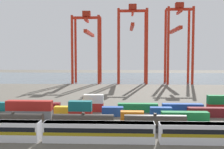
{
  "coord_description": "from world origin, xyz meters",
  "views": [
    {
      "loc": [
        -1.6,
        -74.64,
        17.09
      ],
      "look_at": [
        -6.32,
        32.46,
        9.69
      ],
      "focal_mm": 44.15,
      "sensor_mm": 36.0,
      "label": 1
    }
  ],
  "objects_px": {
    "gantry_crane_central": "(132,36)",
    "shipping_container_9": "(161,112)",
    "gantry_crane_west": "(87,40)",
    "gantry_crane_east": "(178,36)",
    "shipping_container_5": "(185,117)",
    "passenger_train": "(99,131)",
    "freight_tank_row": "(83,122)",
    "shipping_container_10": "(210,112)"
  },
  "relations": [
    {
      "from": "shipping_container_9",
      "to": "shipping_container_10",
      "type": "relative_size",
      "value": 0.5
    },
    {
      "from": "passenger_train",
      "to": "gantry_crane_west",
      "type": "relative_size",
      "value": 1.53
    },
    {
      "from": "shipping_container_10",
      "to": "gantry_crane_west",
      "type": "xyz_separation_m",
      "value": [
        -47.21,
        97.54,
        25.93
      ]
    },
    {
      "from": "shipping_container_5",
      "to": "gantry_crane_west",
      "type": "bearing_deg",
      "value": 110.63
    },
    {
      "from": "shipping_container_5",
      "to": "gantry_crane_central",
      "type": "xyz_separation_m",
      "value": [
        -10.65,
        102.37,
        28.15
      ]
    },
    {
      "from": "freight_tank_row",
      "to": "shipping_container_10",
      "type": "bearing_deg",
      "value": 25.37
    },
    {
      "from": "passenger_train",
      "to": "gantry_crane_central",
      "type": "bearing_deg",
      "value": 85.22
    },
    {
      "from": "gantry_crane_central",
      "to": "gantry_crane_east",
      "type": "distance_m",
      "value": 28.33
    },
    {
      "from": "shipping_container_5",
      "to": "gantry_crane_east",
      "type": "height_order",
      "value": "gantry_crane_east"
    },
    {
      "from": "shipping_container_5",
      "to": "shipping_container_9",
      "type": "distance_m",
      "value": 8.02
    },
    {
      "from": "shipping_container_9",
      "to": "gantry_crane_west",
      "type": "height_order",
      "value": "gantry_crane_west"
    },
    {
      "from": "freight_tank_row",
      "to": "gantry_crane_east",
      "type": "xyz_separation_m",
      "value": [
        42.61,
        112.58,
        27.4
      ]
    },
    {
      "from": "gantry_crane_central",
      "to": "gantry_crane_east",
      "type": "bearing_deg",
      "value": 0.96
    },
    {
      "from": "shipping_container_5",
      "to": "gantry_crane_west",
      "type": "relative_size",
      "value": 0.27
    },
    {
      "from": "freight_tank_row",
      "to": "gantry_crane_west",
      "type": "relative_size",
      "value": 1.04
    },
    {
      "from": "passenger_train",
      "to": "gantry_crane_west",
      "type": "height_order",
      "value": "gantry_crane_west"
    },
    {
      "from": "shipping_container_5",
      "to": "shipping_container_9",
      "type": "height_order",
      "value": "same"
    },
    {
      "from": "gantry_crane_east",
      "to": "gantry_crane_central",
      "type": "bearing_deg",
      "value": -179.04
    },
    {
      "from": "shipping_container_10",
      "to": "gantry_crane_central",
      "type": "relative_size",
      "value": 0.25
    },
    {
      "from": "shipping_container_10",
      "to": "shipping_container_9",
      "type": "bearing_deg",
      "value": 180.0
    },
    {
      "from": "gantry_crane_east",
      "to": "shipping_container_5",
      "type": "bearing_deg",
      "value": -99.75
    },
    {
      "from": "freight_tank_row",
      "to": "gantry_crane_west",
      "type": "height_order",
      "value": "gantry_crane_west"
    },
    {
      "from": "freight_tank_row",
      "to": "shipping_container_9",
      "type": "relative_size",
      "value": 7.66
    },
    {
      "from": "freight_tank_row",
      "to": "gantry_crane_east",
      "type": "relative_size",
      "value": 0.94
    },
    {
      "from": "gantry_crane_east",
      "to": "gantry_crane_west",
      "type": "bearing_deg",
      "value": 179.31
    },
    {
      "from": "passenger_train",
      "to": "gantry_crane_central",
      "type": "xyz_separation_m",
      "value": [
        10.02,
        119.88,
        27.31
      ]
    },
    {
      "from": "passenger_train",
      "to": "shipping_container_10",
      "type": "distance_m",
      "value": 37.26
    },
    {
      "from": "gantry_crane_central",
      "to": "gantry_crane_east",
      "type": "xyz_separation_m",
      "value": [
        28.33,
        0.47,
        -0.11
      ]
    },
    {
      "from": "passenger_train",
      "to": "shipping_container_10",
      "type": "height_order",
      "value": "passenger_train"
    },
    {
      "from": "gantry_crane_west",
      "to": "gantry_crane_east",
      "type": "height_order",
      "value": "gantry_crane_east"
    },
    {
      "from": "passenger_train",
      "to": "freight_tank_row",
      "type": "bearing_deg",
      "value": 118.75
    },
    {
      "from": "gantry_crane_west",
      "to": "gantry_crane_central",
      "type": "xyz_separation_m",
      "value": [
        28.33,
        -1.16,
        2.22
      ]
    },
    {
      "from": "freight_tank_row",
      "to": "shipping_container_9",
      "type": "bearing_deg",
      "value": 38.74
    },
    {
      "from": "gantry_crane_central",
      "to": "shipping_container_9",
      "type": "bearing_deg",
      "value": -86.84
    },
    {
      "from": "gantry_crane_west",
      "to": "gantry_crane_east",
      "type": "distance_m",
      "value": 56.69
    },
    {
      "from": "passenger_train",
      "to": "gantry_crane_west",
      "type": "bearing_deg",
      "value": 98.6
    },
    {
      "from": "freight_tank_row",
      "to": "gantry_crane_east",
      "type": "bearing_deg",
      "value": 69.27
    },
    {
      "from": "passenger_train",
      "to": "shipping_container_10",
      "type": "bearing_deg",
      "value": 39.11
    },
    {
      "from": "shipping_container_5",
      "to": "gantry_crane_central",
      "type": "relative_size",
      "value": 0.25
    },
    {
      "from": "shipping_container_9",
      "to": "shipping_container_5",
      "type": "bearing_deg",
      "value": -48.3
    },
    {
      "from": "gantry_crane_west",
      "to": "gantry_crane_central",
      "type": "bearing_deg",
      "value": -2.34
    },
    {
      "from": "freight_tank_row",
      "to": "shipping_container_9",
      "type": "xyz_separation_m",
      "value": [
        19.6,
        15.73,
        -0.64
      ]
    }
  ]
}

